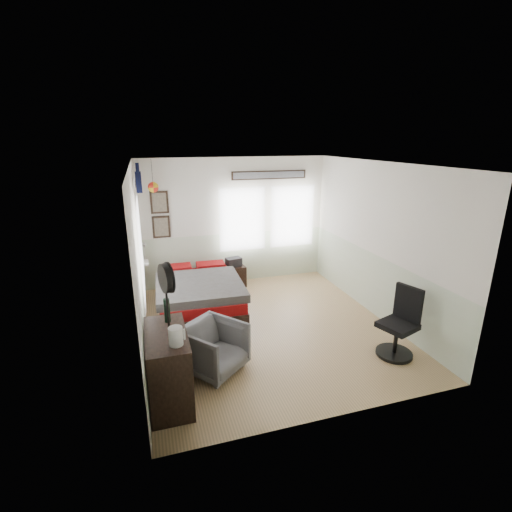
# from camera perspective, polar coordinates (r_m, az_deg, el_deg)

# --- Properties ---
(ground_plane) EXTENTS (4.00, 4.50, 0.01)m
(ground_plane) POSITION_cam_1_polar(r_m,az_deg,el_deg) (6.42, 1.93, -10.84)
(ground_plane) COLOR #97784F
(room_shell) EXTENTS (4.02, 4.52, 2.71)m
(room_shell) POSITION_cam_1_polar(r_m,az_deg,el_deg) (5.98, 0.80, 3.65)
(room_shell) COLOR silver
(room_shell) RESTS_ON ground_plane
(wall_decor) EXTENTS (3.55, 1.32, 1.44)m
(wall_decor) POSITION_cam_1_polar(r_m,az_deg,el_deg) (7.39, -11.20, 9.87)
(wall_decor) COLOR black
(wall_decor) RESTS_ON room_shell
(bed) EXTENTS (1.54, 2.09, 0.65)m
(bed) POSITION_cam_1_polar(r_m,az_deg,el_deg) (6.88, -8.75, -6.04)
(bed) COLOR black
(bed) RESTS_ON ground_plane
(dresser) EXTENTS (0.48, 1.00, 0.90)m
(dresser) POSITION_cam_1_polar(r_m,az_deg,el_deg) (4.74, -13.33, -16.26)
(dresser) COLOR black
(dresser) RESTS_ON ground_plane
(armchair) EXTENTS (1.04, 1.05, 0.69)m
(armchair) POSITION_cam_1_polar(r_m,az_deg,el_deg) (5.21, -6.50, -13.90)
(armchair) COLOR #5D5C63
(armchair) RESTS_ON ground_plane
(nightstand) EXTENTS (0.49, 0.40, 0.45)m
(nightstand) POSITION_cam_1_polar(r_m,az_deg,el_deg) (8.00, -3.41, -3.10)
(nightstand) COLOR black
(nightstand) RESTS_ON ground_plane
(task_chair) EXTENTS (0.59, 0.59, 1.05)m
(task_chair) POSITION_cam_1_polar(r_m,az_deg,el_deg) (5.87, 21.21, -10.29)
(task_chair) COLOR black
(task_chair) RESTS_ON ground_plane
(kettle) EXTENTS (0.18, 0.16, 0.21)m
(kettle) POSITION_cam_1_polar(r_m,az_deg,el_deg) (4.21, -12.23, -11.97)
(kettle) COLOR silver
(kettle) RESTS_ON dresser
(bottle) EXTENTS (0.08, 0.08, 0.30)m
(bottle) POSITION_cam_1_polar(r_m,az_deg,el_deg) (4.70, -13.54, -8.15)
(bottle) COLOR black
(bottle) RESTS_ON dresser
(stand_fan) EXTENTS (0.18, 0.35, 0.87)m
(stand_fan) POSITION_cam_1_polar(r_m,az_deg,el_deg) (4.21, -13.64, -3.53)
(stand_fan) COLOR black
(stand_fan) RESTS_ON dresser
(black_bag) EXTENTS (0.35, 0.26, 0.19)m
(black_bag) POSITION_cam_1_polar(r_m,az_deg,el_deg) (7.90, -3.46, -0.93)
(black_bag) COLOR black
(black_bag) RESTS_ON nightstand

